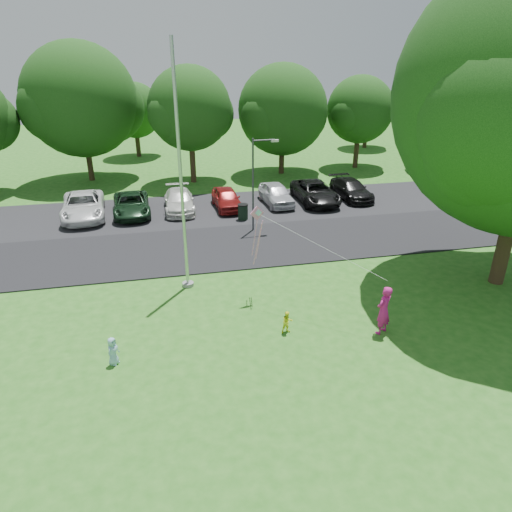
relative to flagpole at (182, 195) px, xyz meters
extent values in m
plane|color=#27661B|center=(3.50, -5.00, -4.17)|extent=(120.00, 120.00, 0.00)
cube|color=black|center=(3.50, 4.00, -4.14)|extent=(60.00, 6.00, 0.06)
cube|color=black|center=(3.50, 10.50, -4.14)|extent=(42.00, 7.00, 0.06)
cylinder|color=#B7BABF|center=(0.00, 0.00, 0.83)|extent=(0.14, 0.14, 10.00)
cylinder|color=gray|center=(0.00, 0.00, -4.09)|extent=(0.50, 0.50, 0.16)
cylinder|color=#3F3F44|center=(4.24, 6.07, -1.53)|extent=(0.11, 0.11, 5.27)
cylinder|color=#3F3F44|center=(4.86, 6.10, 0.97)|extent=(1.23, 0.13, 0.07)
cube|color=silver|center=(5.47, 6.13, 0.91)|extent=(0.40, 0.21, 0.12)
cylinder|color=black|center=(4.02, 8.00, -3.68)|extent=(0.60, 0.60, 0.96)
cylinder|color=black|center=(4.02, 8.00, -3.17)|extent=(0.64, 0.64, 0.05)
cylinder|color=#332316|center=(13.54, -2.60, -2.10)|extent=(0.62, 0.62, 4.12)
sphere|color=#13390F|center=(11.24, -3.60, 2.56)|extent=(5.70, 5.70, 5.70)
cylinder|color=#332316|center=(-6.10, 20.24, -2.57)|extent=(0.44, 0.44, 3.19)
sphere|color=#13390F|center=(-6.10, 20.24, 2.00)|extent=(8.50, 8.50, 8.50)
sphere|color=#13390F|center=(-4.18, 21.09, 1.37)|extent=(5.53, 5.53, 5.53)
sphere|color=#13390F|center=(-7.80, 19.17, 1.58)|extent=(5.10, 5.10, 5.10)
cylinder|color=#332316|center=(1.92, 17.90, -2.45)|extent=(0.44, 0.44, 3.43)
sphere|color=#13390F|center=(1.92, 17.90, 1.45)|extent=(6.27, 6.27, 6.27)
sphere|color=#13390F|center=(3.33, 18.53, 0.98)|extent=(4.07, 4.07, 4.07)
sphere|color=#13390F|center=(0.66, 17.12, 1.14)|extent=(3.76, 3.76, 3.76)
cylinder|color=#332316|center=(9.53, 19.17, -2.84)|extent=(0.44, 0.44, 2.66)
sphere|color=#13390F|center=(9.53, 19.17, 1.03)|extent=(7.27, 7.27, 7.27)
sphere|color=#13390F|center=(11.16, 19.89, 0.49)|extent=(4.72, 4.72, 4.72)
sphere|color=#13390F|center=(8.07, 18.26, 0.67)|extent=(4.36, 4.36, 4.36)
cylinder|color=#332316|center=(16.62, 19.89, -2.66)|extent=(0.44, 0.44, 3.02)
sphere|color=#13390F|center=(16.62, 19.89, 0.84)|extent=(5.67, 5.67, 5.67)
sphere|color=#13390F|center=(17.89, 20.46, 0.41)|extent=(3.68, 3.68, 3.68)
sphere|color=#13390F|center=(15.48, 19.18, 0.55)|extent=(3.40, 3.40, 3.40)
cylinder|color=#332316|center=(25.42, 17.25, -2.45)|extent=(0.44, 0.44, 3.42)
sphere|color=#13390F|center=(25.42, 17.25, 2.33)|extent=(8.77, 8.77, 8.77)
sphere|color=#13390F|center=(27.39, 18.13, 1.67)|extent=(5.70, 5.70, 5.70)
sphere|color=#13390F|center=(23.67, 16.15, 1.89)|extent=(5.26, 5.26, 5.26)
cylinder|color=#332316|center=(-2.50, 29.00, -2.87)|extent=(0.44, 0.44, 2.60)
sphere|color=#13390F|center=(-2.50, 29.00, 0.25)|extent=(5.20, 5.20, 5.20)
sphere|color=#13390F|center=(-1.33, 29.52, -0.14)|extent=(3.38, 3.38, 3.38)
sphere|color=#13390F|center=(-3.54, 28.35, -0.01)|extent=(3.12, 3.12, 3.12)
cylinder|color=#332316|center=(21.50, 28.50, -2.87)|extent=(0.44, 0.44, 2.60)
sphere|color=#13390F|center=(21.50, 28.50, 0.25)|extent=(5.20, 5.20, 5.20)
sphere|color=#13390F|center=(22.67, 29.02, -0.14)|extent=(3.38, 3.38, 3.38)
sphere|color=#13390F|center=(20.46, 27.85, -0.01)|extent=(3.12, 3.12, 3.12)
imported|color=silver|center=(-5.54, 10.52, -3.36)|extent=(2.92, 5.55, 1.49)
imported|color=black|center=(-2.65, 10.44, -3.45)|extent=(2.42, 4.85, 1.32)
imported|color=silver|center=(0.33, 10.58, -3.45)|extent=(1.91, 4.54, 1.31)
imported|color=maroon|center=(3.40, 10.38, -3.44)|extent=(1.74, 4.00, 1.34)
imported|color=silver|center=(6.80, 10.58, -3.40)|extent=(1.86, 4.19, 1.40)
imported|color=black|center=(9.51, 10.43, -3.40)|extent=(2.39, 5.12, 1.42)
imported|color=black|center=(12.26, 10.74, -3.45)|extent=(2.06, 4.58, 1.30)
imported|color=#C41A7B|center=(6.63, -5.23, -3.23)|extent=(0.82, 0.74, 1.88)
imported|color=#FAFF28|center=(3.26, -4.49, -3.73)|extent=(0.47, 0.40, 0.87)
imported|color=#93C4E1|center=(-2.83, -5.05, -3.67)|extent=(0.52, 0.58, 0.99)
cube|color=pink|center=(2.78, -1.53, -0.49)|extent=(0.59, 0.17, 0.59)
cube|color=#8CC6E5|center=(2.83, -1.56, -0.47)|extent=(0.28, 0.09, 0.29)
cylinder|color=white|center=(4.71, -3.38, -1.26)|extent=(3.86, 3.72, 1.56)
cylinder|color=pink|center=(2.68, -1.53, -1.54)|extent=(0.20, 0.25, 1.58)
cylinder|color=pink|center=(2.88, -1.48, -1.66)|extent=(0.22, 0.41, 1.81)
cylinder|color=pink|center=(2.78, -1.61, -1.79)|extent=(0.24, 0.61, 2.02)
camera|label=1|loc=(-0.92, -18.11, 5.23)|focal=32.00mm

